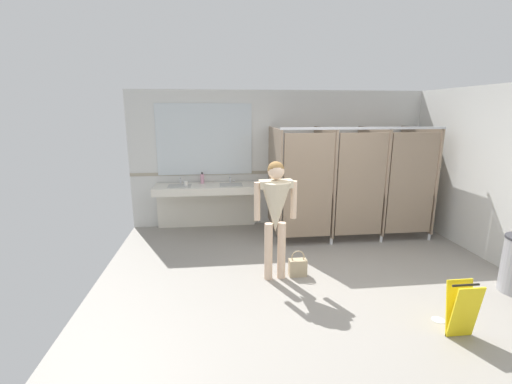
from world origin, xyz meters
TOP-DOWN VIEW (x-y plane):
  - ground_plane at (0.00, 0.00)m, footprint 6.02×6.14m
  - wall_back at (0.00, 2.83)m, footprint 6.02×0.12m
  - wall_back_tile_band at (0.00, 2.77)m, footprint 6.02×0.01m
  - vanity_counter at (-1.58, 2.56)m, footprint 1.89×0.57m
  - mirror_panel at (-1.58, 2.76)m, footprint 1.79×0.02m
  - bathroom_stalls at (1.00, 1.89)m, footprint 2.75×1.33m
  - person_standing at (-0.61, 0.38)m, footprint 0.57×0.42m
  - handbag at (-0.29, 0.41)m, footprint 0.24×0.13m
  - soap_dispenser at (-1.65, 2.64)m, footprint 0.07×0.07m
  - paper_cup at (-1.94, 2.40)m, footprint 0.07×0.07m
  - wet_floor_sign at (1.04, -1.07)m, footprint 0.28×0.19m
  - floor_drain_cover at (1.01, -0.79)m, footprint 0.14×0.14m

SIDE VIEW (x-z plane):
  - ground_plane at x=0.00m, z-range -0.10..0.00m
  - floor_drain_cover at x=1.01m, z-range 0.00..0.01m
  - handbag at x=-0.29m, z-range -0.06..0.31m
  - wet_floor_sign at x=1.04m, z-range 0.01..0.59m
  - vanity_counter at x=-1.58m, z-range 0.15..1.14m
  - paper_cup at x=-1.94m, z-range 0.88..0.98m
  - soap_dispenser at x=-1.65m, z-range 0.87..1.08m
  - person_standing at x=-0.61m, z-range 0.21..1.82m
  - bathroom_stalls at x=1.00m, z-range 0.05..2.03m
  - wall_back_tile_band at x=0.00m, z-range 1.02..1.08m
  - wall_back at x=0.00m, z-range 0.00..2.62m
  - mirror_panel at x=-1.58m, z-range 1.03..2.37m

